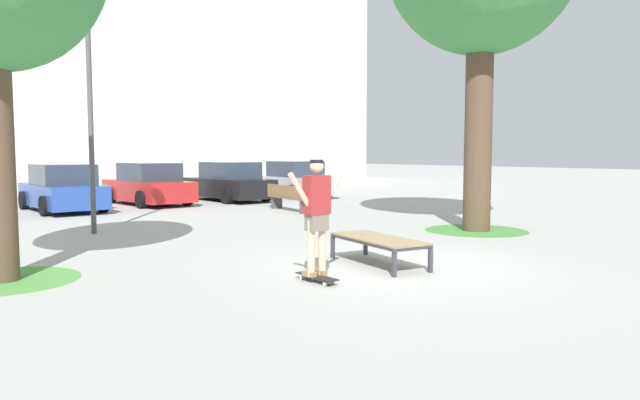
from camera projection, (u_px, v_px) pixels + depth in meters
ground_plane at (395, 265)px, 9.88m from camera, size 120.00×120.00×0.00m
building_facade at (50, 61)px, 31.50m from camera, size 43.83×4.00×13.41m
skate_box at (379, 240)px, 9.90m from camera, size 1.13×2.01×0.46m
skateboard at (317, 277)px, 8.62m from camera, size 0.24×0.81×0.09m
skater at (317, 209)px, 8.54m from camera, size 1.00×0.30×1.69m
grass_patch_near_left at (3, 280)px, 8.70m from camera, size 2.15×2.15×0.01m
grass_patch_near_right at (476, 230)px, 14.24m from camera, size 2.44×2.44×0.01m
car_blue at (62, 190)px, 18.90m from camera, size 2.04×4.26×1.50m
car_red at (148, 185)px, 21.24m from camera, size 1.96×4.22×1.50m
car_black at (229, 183)px, 22.93m from camera, size 1.93×4.21×1.50m
car_silver at (294, 180)px, 24.85m from camera, size 2.18×4.33×1.50m
park_bench at (289, 197)px, 18.93m from camera, size 0.82×2.44×0.83m
light_post at (89, 67)px, 13.44m from camera, size 0.36×0.36×5.83m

